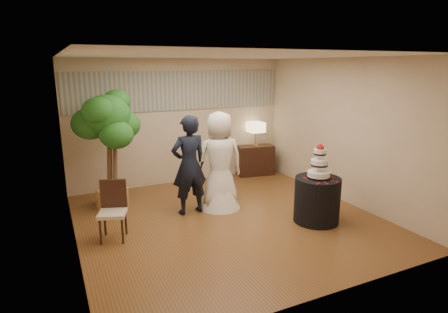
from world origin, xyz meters
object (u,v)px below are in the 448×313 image
groom (189,165)px  console (255,160)px  bride (219,161)px  table_lamp (256,134)px  cake_table (317,200)px  wedding_cake (319,161)px  ficus_tree (109,150)px  side_chair (112,212)px

groom → console: size_ratio=2.05×
bride → table_lamp: (1.72, 1.62, 0.10)m
bride → cake_table: size_ratio=2.34×
groom → wedding_cake: bearing=141.4°
cake_table → ficus_tree: (-3.09, 2.19, 0.74)m
bride → wedding_cake: 1.82m
console → side_chair: 4.35m
console → ficus_tree: (-3.56, -0.75, 0.76)m
ficus_tree → console: bearing=11.9°
bride → cake_table: 1.89m
console → table_lamp: bearing=0.0°
groom → bride: bearing=177.6°
wedding_cake → table_lamp: (0.47, 2.94, -0.06)m
wedding_cake → side_chair: 3.45m
table_lamp → cake_table: bearing=-99.1°
table_lamp → ficus_tree: size_ratio=0.26×
table_lamp → wedding_cake: bearing=-99.1°
console → table_lamp: 0.66m
groom → table_lamp: bearing=-148.1°
cake_table → console: (0.47, 2.94, -0.03)m
bride → ficus_tree: ficus_tree is taller
console → bride: bearing=-126.9°
cake_table → wedding_cake: 0.69m
table_lamp → ficus_tree: 3.64m
groom → wedding_cake: size_ratio=3.06×
wedding_cake → table_lamp: 2.98m
table_lamp → side_chair: bearing=-150.4°
ficus_tree → table_lamp: bearing=11.9°
ficus_tree → side_chair: 1.57m
cake_table → wedding_cake: bearing=0.0°
console → table_lamp: table_lamp is taller
bride → wedding_cake: bearing=139.8°
cake_table → side_chair: side_chair is taller
bride → side_chair: bearing=20.9°
bride → ficus_tree: size_ratio=0.82×
wedding_cake → console: wedding_cake is taller
ficus_tree → side_chair: ficus_tree is taller
table_lamp → side_chair: 4.38m
cake_table → ficus_tree: bearing=144.7°
groom → cake_table: (1.85, -1.31, -0.51)m
wedding_cake → console: size_ratio=0.67×
cake_table → table_lamp: size_ratio=1.36×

